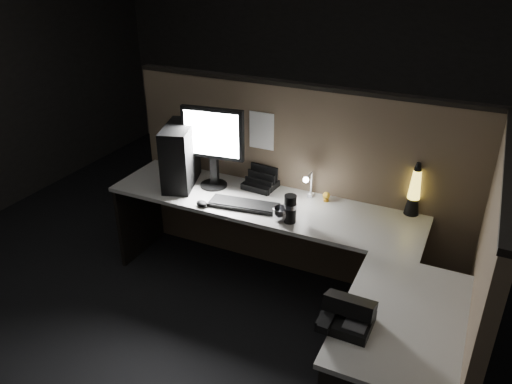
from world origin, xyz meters
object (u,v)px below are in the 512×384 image
at_px(pc_tower, 180,155).
at_px(monitor, 213,140).
at_px(keyboard, 244,205).
at_px(lava_lamp, 414,193).
at_px(desk_phone, 347,314).

height_order(pc_tower, monitor, monitor).
bearing_deg(keyboard, lava_lamp, 12.37).
height_order(lava_lamp, desk_phone, lava_lamp).
distance_m(monitor, lava_lamp, 1.47).
bearing_deg(monitor, keyboard, -37.56).
relative_size(lava_lamp, desk_phone, 1.45).
bearing_deg(lava_lamp, monitor, -172.36).
bearing_deg(desk_phone, monitor, 142.33).
bearing_deg(pc_tower, keyboard, -30.71).
relative_size(keyboard, lava_lamp, 1.29).
bearing_deg(keyboard, desk_phone, -48.78).
relative_size(pc_tower, monitor, 0.76).
bearing_deg(pc_tower, monitor, -0.70).
bearing_deg(pc_tower, desk_phone, -50.58).
distance_m(monitor, keyboard, 0.54).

